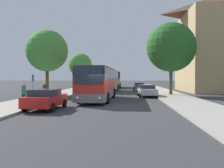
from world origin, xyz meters
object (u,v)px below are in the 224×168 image
object	(u,v)px
pedestrian_waiting_near	(24,93)
pedestrian_walking_back	(23,90)
bus_front	(98,83)
tree_left_near	(80,65)
parked_car_right_near	(147,90)
pedestrian_waiting_far	(45,92)
tree_left_far	(47,51)
tree_right_near	(171,47)
bus_middle	(108,80)
parked_car_left_curb	(46,99)
parked_car_right_far	(139,86)
bus_stop_sign	(33,84)
bus_rear	(114,79)

from	to	relation	value
pedestrian_waiting_near	pedestrian_walking_back	world-z (taller)	pedestrian_walking_back
bus_front	tree_left_near	xyz separation A→B (m)	(-6.55, 26.58, 3.03)
parked_car_right_near	pedestrian_waiting_far	size ratio (longest dim) A/B	2.80
tree_left_near	tree_left_far	xyz separation A→B (m)	(-0.46, -20.46, 0.77)
pedestrian_walking_back	tree_right_near	bearing A→B (deg)	50.75
bus_middle	tree_left_near	size ratio (longest dim) A/B	1.53
bus_middle	parked_car_left_curb	bearing A→B (deg)	-95.15
tree_left_far	parked_car_right_far	bearing A→B (deg)	46.10
tree_left_near	pedestrian_waiting_far	bearing A→B (deg)	-86.03
parked_car_right_near	parked_car_right_far	world-z (taller)	parked_car_right_near
pedestrian_waiting_far	bus_middle	bearing A→B (deg)	17.54
tree_left_near	tree_left_far	bearing A→B (deg)	-91.29
parked_car_left_curb	parked_car_right_near	distance (m)	14.84
parked_car_right_near	parked_car_right_far	bearing A→B (deg)	-91.37
parked_car_right_near	parked_car_left_curb	bearing A→B (deg)	54.57
parked_car_left_curb	bus_middle	bearing A→B (deg)	85.18
bus_middle	tree_left_far	bearing A→B (deg)	-124.50
parked_car_right_far	tree_left_near	size ratio (longest dim) A/B	0.65
bus_stop_sign	pedestrian_waiting_near	world-z (taller)	bus_stop_sign
pedestrian_waiting_near	pedestrian_walking_back	distance (m)	2.44
bus_front	parked_car_right_near	distance (m)	7.14
tree_left_far	pedestrian_walking_back	bearing A→B (deg)	-86.43
parked_car_right_far	tree_left_near	bearing A→B (deg)	-35.10
bus_front	pedestrian_waiting_far	bearing A→B (deg)	-146.85
parked_car_right_near	pedestrian_walking_back	world-z (taller)	pedestrian_walking_back
parked_car_left_curb	tree_right_near	distance (m)	19.05
pedestrian_walking_back	bus_stop_sign	bearing A→B (deg)	70.68
bus_front	tree_left_far	world-z (taller)	tree_left_far
bus_rear	tree_left_far	xyz separation A→B (m)	(-7.09, -24.50, 3.73)
bus_rear	pedestrian_waiting_near	distance (m)	36.09
parked_car_right_near	bus_middle	bearing A→B (deg)	-66.19
bus_rear	parked_car_right_far	size ratio (longest dim) A/B	2.51
pedestrian_waiting_near	parked_car_left_curb	bearing A→B (deg)	-12.78
parked_car_right_near	pedestrian_walking_back	xyz separation A→B (m)	(-11.61, -7.62, 0.36)
bus_rear	tree_left_near	world-z (taller)	tree_left_near
bus_rear	parked_car_right_near	world-z (taller)	bus_rear
bus_front	pedestrian_waiting_near	world-z (taller)	bus_front
parked_car_right_near	bus_stop_sign	bearing A→B (deg)	29.12
bus_middle	tree_right_near	size ratio (longest dim) A/B	1.20
bus_middle	bus_stop_sign	size ratio (longest dim) A/B	4.42
pedestrian_waiting_far	parked_car_right_near	bearing A→B (deg)	-20.86
bus_rear	pedestrian_waiting_far	size ratio (longest dim) A/B	6.79
parked_car_right_far	bus_stop_sign	world-z (taller)	bus_stop_sign
bus_rear	parked_car_left_curb	xyz separation A→B (m)	(-2.97, -38.24, -1.03)
parked_car_right_far	bus_middle	bearing A→B (deg)	30.65
pedestrian_walking_back	tree_right_near	xyz separation A→B (m)	(14.69, 9.72, 4.87)
parked_car_left_curb	pedestrian_waiting_far	xyz separation A→B (m)	(-1.62, 4.87, 0.22)
pedestrian_waiting_near	parked_car_right_near	bearing A→B (deg)	74.77
parked_car_right_far	bus_stop_sign	bearing A→B (deg)	62.68
parked_car_right_near	pedestrian_waiting_near	size ratio (longest dim) A/B	2.84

